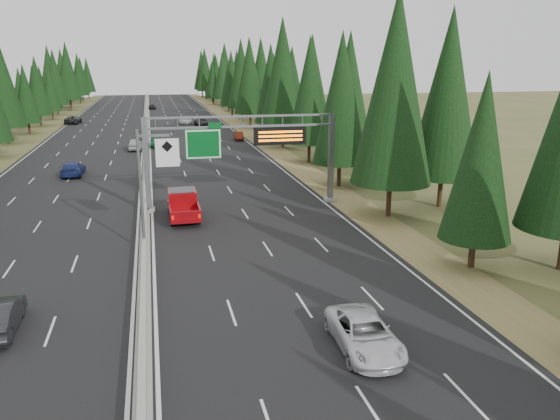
{
  "coord_description": "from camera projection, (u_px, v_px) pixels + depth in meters",
  "views": [
    {
      "loc": [
        0.9,
        -10.34,
        12.15
      ],
      "look_at": [
        8.04,
        20.0,
        3.69
      ],
      "focal_mm": 35.0,
      "sensor_mm": 36.0,
      "label": 1
    }
  ],
  "objects": [
    {
      "name": "road",
      "position": [
        146.0,
        140.0,
        87.84
      ],
      "size": [
        32.0,
        260.0,
        0.08
      ],
      "primitive_type": "cube",
      "color": "black",
      "rests_on": "ground"
    },
    {
      "name": "shoulder_right",
      "position": [
        255.0,
        137.0,
        91.78
      ],
      "size": [
        3.6,
        260.0,
        0.06
      ],
      "primitive_type": "cube",
      "color": "olive",
      "rests_on": "ground"
    },
    {
      "name": "shoulder_left",
      "position": [
        28.0,
        144.0,
        83.91
      ],
      "size": [
        3.6,
        260.0,
        0.06
      ],
      "primitive_type": "cube",
      "color": "#484E24",
      "rests_on": "ground"
    },
    {
      "name": "median_barrier",
      "position": [
        146.0,
        138.0,
        87.75
      ],
      "size": [
        0.7,
        260.0,
        0.85
      ],
      "color": "gray",
      "rests_on": "road"
    },
    {
      "name": "sign_gantry",
      "position": [
        250.0,
        147.0,
        46.06
      ],
      "size": [
        16.75,
        0.98,
        7.8
      ],
      "color": "slate",
      "rests_on": "road"
    },
    {
      "name": "hov_sign_pole",
      "position": [
        150.0,
        182.0,
        35.04
      ],
      "size": [
        2.8,
        0.5,
        8.0
      ],
      "color": "slate",
      "rests_on": "road"
    },
    {
      "name": "tree_row_right",
      "position": [
        280.0,
        82.0,
        89.82
      ],
      "size": [
        11.87,
        245.7,
        18.44
      ],
      "color": "black",
      "rests_on": "ground"
    },
    {
      "name": "silver_minivan",
      "position": [
        364.0,
        334.0,
        23.58
      ],
      "size": [
        2.61,
        5.3,
        1.45
      ],
      "primitive_type": "imported",
      "rotation": [
        0.0,
        0.0,
        -0.04
      ],
      "color": "silver",
      "rests_on": "road"
    },
    {
      "name": "red_pickup",
      "position": [
        183.0,
        202.0,
        43.9
      ],
      "size": [
        2.3,
        6.44,
        2.1
      ],
      "color": "black",
      "rests_on": "road"
    },
    {
      "name": "car_ahead_green",
      "position": [
        156.0,
        141.0,
        80.69
      ],
      "size": [
        1.93,
        4.56,
        1.54
      ],
      "primitive_type": "imported",
      "rotation": [
        0.0,
        0.0,
        -0.03
      ],
      "color": "#145A2F",
      "rests_on": "road"
    },
    {
      "name": "car_ahead_dkred",
      "position": [
        239.0,
        136.0,
        87.59
      ],
      "size": [
        1.64,
        3.95,
        1.27
      ],
      "primitive_type": "imported",
      "rotation": [
        0.0,
        0.0,
        -0.08
      ],
      "color": "#5E1E0D",
      "rests_on": "road"
    },
    {
      "name": "car_ahead_dkgrey",
      "position": [
        201.0,
        122.0,
        106.73
      ],
      "size": [
        2.77,
        5.7,
        1.6
      ],
      "primitive_type": "imported",
      "rotation": [
        0.0,
        0.0,
        0.1
      ],
      "color": "black",
      "rests_on": "road"
    },
    {
      "name": "car_ahead_white",
      "position": [
        185.0,
        120.0,
        110.38
      ],
      "size": [
        2.6,
        5.37,
        1.47
      ],
      "primitive_type": "imported",
      "rotation": [
        0.0,
        0.0,
        -0.03
      ],
      "color": "#BABABA",
      "rests_on": "road"
    },
    {
      "name": "car_ahead_far",
      "position": [
        152.0,
        107.0,
        144.85
      ],
      "size": [
        2.1,
        4.31,
        1.42
      ],
      "primitive_type": "imported",
      "rotation": [
        0.0,
        0.0,
        0.1
      ],
      "color": "black",
      "rests_on": "road"
    },
    {
      "name": "car_onc_blue",
      "position": [
        73.0,
        169.0,
        59.92
      ],
      "size": [
        2.32,
        5.38,
        1.54
      ],
      "primitive_type": "imported",
      "rotation": [
        0.0,
        0.0,
        3.11
      ],
      "color": "navy",
      "rests_on": "road"
    },
    {
      "name": "car_onc_white",
      "position": [
        135.0,
        144.0,
        77.52
      ],
      "size": [
        1.97,
        4.85,
        1.65
      ],
      "primitive_type": "imported",
      "rotation": [
        0.0,
        0.0,
        3.14
      ],
      "color": "#B5B5B5",
      "rests_on": "road"
    },
    {
      "name": "car_onc_far",
      "position": [
        73.0,
        120.0,
        110.99
      ],
      "size": [
        3.08,
        5.94,
        1.6
      ],
      "primitive_type": "imported",
      "rotation": [
        0.0,
        0.0,
        3.07
      ],
      "color": "black",
      "rests_on": "road"
    }
  ]
}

